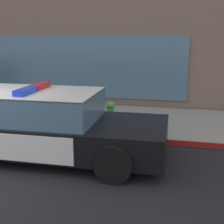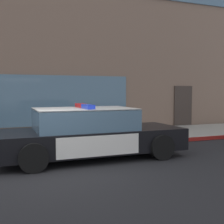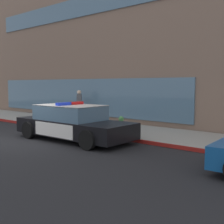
# 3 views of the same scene
# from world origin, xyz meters

# --- Properties ---
(sidewalk) EXTENTS (48.00, 3.27, 0.15)m
(sidewalk) POSITION_xyz_m (0.00, 3.94, 0.07)
(sidewalk) COLOR gray
(sidewalk) RESTS_ON ground
(curb_red_paint) EXTENTS (28.80, 0.04, 0.14)m
(curb_red_paint) POSITION_xyz_m (0.00, 2.29, 0.08)
(curb_red_paint) COLOR maroon
(curb_red_paint) RESTS_ON ground
(police_cruiser) EXTENTS (5.10, 2.15, 1.49)m
(police_cruiser) POSITION_xyz_m (1.37, 1.12, 0.68)
(police_cruiser) COLOR black
(police_cruiser) RESTS_ON ground
(fire_hydrant) EXTENTS (0.34, 0.39, 0.73)m
(fire_hydrant) POSITION_xyz_m (2.46, 2.82, 0.50)
(fire_hydrant) COLOR #4C994C
(fire_hydrant) RESTS_ON sidewalk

